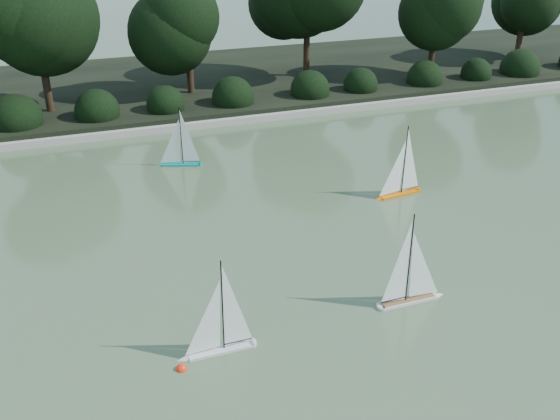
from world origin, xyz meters
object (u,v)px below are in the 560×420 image
Objects in this scene: sailboat_white_a at (214,338)px; sailboat_orange at (397,184)px; sailboat_white_b at (414,287)px; sailboat_teal at (177,156)px; race_buoy at (182,369)px.

sailboat_orange is (4.74, 3.53, 0.01)m from sailboat_white_a.
sailboat_orange is at bearing 63.98° from sailboat_white_b.
sailboat_teal is at bearing 108.26° from sailboat_white_b.
sailboat_teal is at bearing 140.39° from sailboat_orange.
sailboat_white_a reaches higher than sailboat_teal.
sailboat_white_a is 3.08m from sailboat_white_b.
sailboat_white_a is 10.25× the size of race_buoy.
sailboat_orange is 4.97m from sailboat_teal.
sailboat_white_a is at bearing -177.55° from sailboat_white_b.
sailboat_orange reaches higher than race_buoy.
sailboat_teal is at bearing 78.47° from race_buoy.
sailboat_teal is at bearing 82.23° from sailboat_white_a.
sailboat_white_b is 3.78m from sailboat_orange.
race_buoy is at bearing -160.30° from sailboat_white_a.
sailboat_white_a is 0.57m from race_buoy.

